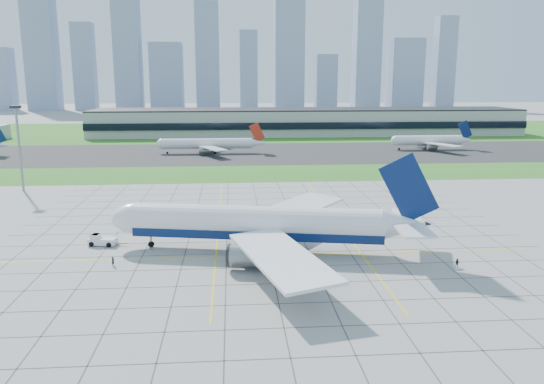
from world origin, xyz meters
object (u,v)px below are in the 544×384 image
object	(u,v)px
pushback_tug	(101,240)
light_mast	(18,137)
airliner	(259,224)
crew_near	(113,261)
crew_far	(457,263)
distant_jet_2	(430,140)
distant_jet_1	(208,144)

from	to	relation	value
pushback_tug	light_mast	bearing A→B (deg)	133.70
airliner	pushback_tug	xyz separation A→B (m)	(-31.87, 6.37, -4.46)
light_mast	crew_near	world-z (taller)	light_mast
crew_far	distant_jet_2	xyz separation A→B (m)	(55.78, 162.07, 3.67)
airliner	distant_jet_2	distance (m)	175.28
crew_far	distant_jet_1	xyz separation A→B (m)	(-50.48, 156.41, 3.67)
pushback_tug	distant_jet_1	size ratio (longest dim) A/B	0.17
light_mast	distant_jet_2	distance (m)	181.35
pushback_tug	distant_jet_2	bearing A→B (deg)	60.73
light_mast	crew_far	xyz separation A→B (m)	(103.27, -75.74, -15.36)
airliner	pushback_tug	bearing A→B (deg)	179.86
distant_jet_2	light_mast	bearing A→B (deg)	-151.51
airliner	pushback_tug	world-z (taller)	airliner
pushback_tug	distant_jet_1	distance (m)	139.03
crew_far	airliner	bearing A→B (deg)	-161.95
airliner	distant_jet_2	size ratio (longest dim) A/B	1.48
pushback_tug	crew_near	distance (m)	13.79
distant_jet_1	crew_far	bearing A→B (deg)	-72.11
light_mast	distant_jet_1	world-z (taller)	light_mast
airliner	crew_far	size ratio (longest dim) A/B	38.55
pushback_tug	crew_near	world-z (taller)	pushback_tug
pushback_tug	crew_far	bearing A→B (deg)	-4.25
pushback_tug	crew_near	xyz separation A→B (m)	(5.04, -12.84, -0.12)
crew_near	distant_jet_1	distance (m)	151.33
light_mast	airliner	xyz separation A→B (m)	(68.48, -63.73, -10.72)
crew_near	crew_far	xyz separation A→B (m)	(61.63, -5.53, -0.06)
distant_jet_1	pushback_tug	bearing A→B (deg)	-96.69
pushback_tug	distant_jet_2	size ratio (longest dim) A/B	0.19
airliner	distant_jet_2	xyz separation A→B (m)	(90.57, 150.07, -0.98)
airliner	distant_jet_1	distance (m)	145.26
airliner	distant_jet_2	world-z (taller)	airliner
light_mast	airliner	bearing A→B (deg)	-42.94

